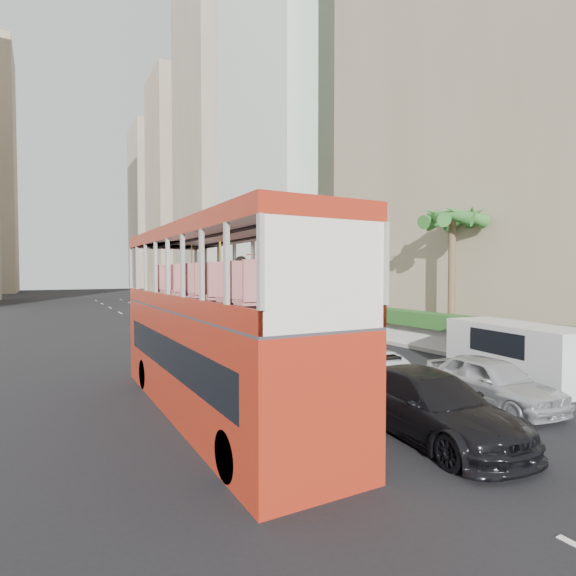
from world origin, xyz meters
TOP-DOWN VIEW (x-y plane):
  - ground_plane at (0.00, 0.00)m, footprint 200.00×200.00m
  - double_decker_bus at (-6.00, 0.00)m, footprint 2.50×11.00m
  - car_silver_lane_a at (-1.65, -1.58)m, footprint 1.58×4.42m
  - car_silver_lane_b at (1.11, -3.27)m, footprint 2.07×4.32m
  - car_black at (-2.23, -4.15)m, footprint 2.61×5.34m
  - van_asset at (1.32, 15.59)m, footprint 2.47×4.93m
  - minibus_near at (0.96, 10.59)m, footprint 3.33×6.85m
  - minibus_far at (3.95, 15.20)m, footprint 2.17×5.84m
  - panel_van_near at (4.53, -1.79)m, footprint 2.82×5.30m
  - panel_van_far at (3.81, 20.94)m, footprint 1.94×4.61m
  - sidewalk at (9.00, 25.00)m, footprint 6.00×120.00m
  - kerb_wall at (6.20, 14.00)m, footprint 0.30×44.00m
  - hedge at (6.20, 14.00)m, footprint 1.10×44.00m
  - palm_tree at (7.80, 4.00)m, footprint 0.36×0.36m
  - shell_station at (10.00, 23.00)m, footprint 6.50×8.00m
  - tower_stripe at (18.00, 34.00)m, footprint 16.00×18.00m
  - tower_mid at (18.00, 58.00)m, footprint 16.00×16.00m
  - tower_far_a at (17.00, 82.00)m, footprint 14.00×14.00m
  - tower_far_b at (17.00, 104.00)m, footprint 14.00×14.00m

SIDE VIEW (x-z plane):
  - ground_plane at x=0.00m, z-range 0.00..0.00m
  - car_silver_lane_a at x=-1.65m, z-range -0.73..0.73m
  - car_silver_lane_b at x=1.11m, z-range -0.71..0.71m
  - car_black at x=-2.23m, z-range -0.75..0.75m
  - van_asset at x=1.32m, z-range -0.67..0.67m
  - sidewalk at x=9.00m, z-range 0.00..0.18m
  - kerb_wall at x=6.20m, z-range 0.18..1.18m
  - panel_van_far at x=3.81m, z-range 0.00..1.83m
  - panel_van_near at x=4.53m, z-range 0.00..2.01m
  - minibus_far at x=3.95m, z-range 0.00..2.56m
  - minibus_near at x=0.96m, z-range 0.00..2.91m
  - hedge at x=6.20m, z-range 1.18..1.88m
  - double_decker_bus at x=-6.00m, z-range 0.00..5.06m
  - shell_station at x=10.00m, z-range 0.00..5.50m
  - palm_tree at x=7.80m, z-range 0.18..6.58m
  - tower_far_b at x=17.00m, z-range 0.00..40.00m
  - tower_far_a at x=17.00m, z-range 0.00..44.00m
  - tower_mid at x=18.00m, z-range 0.00..50.00m
  - tower_stripe at x=18.00m, z-range 0.00..58.00m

